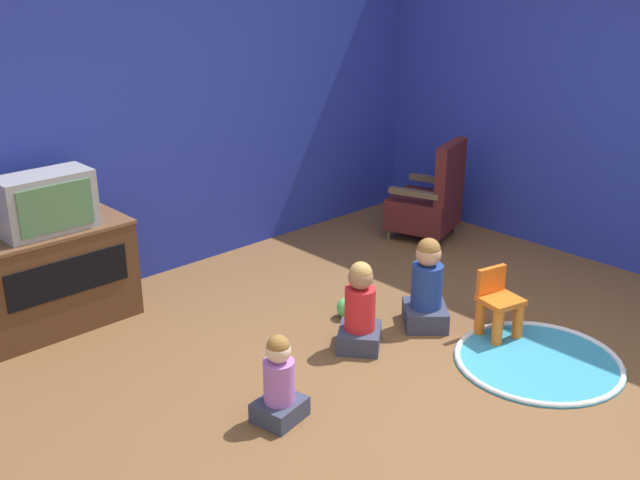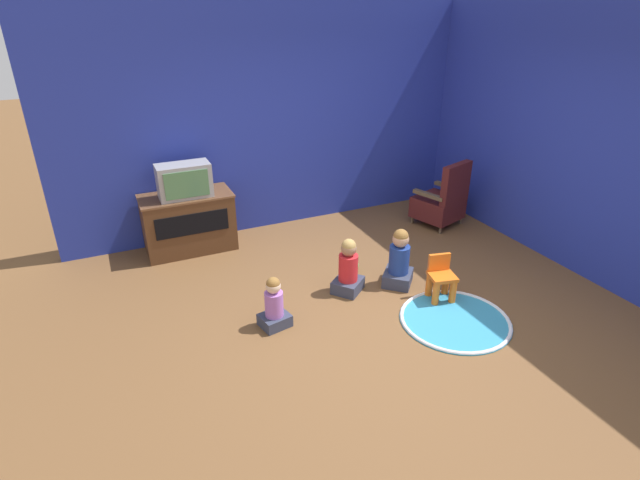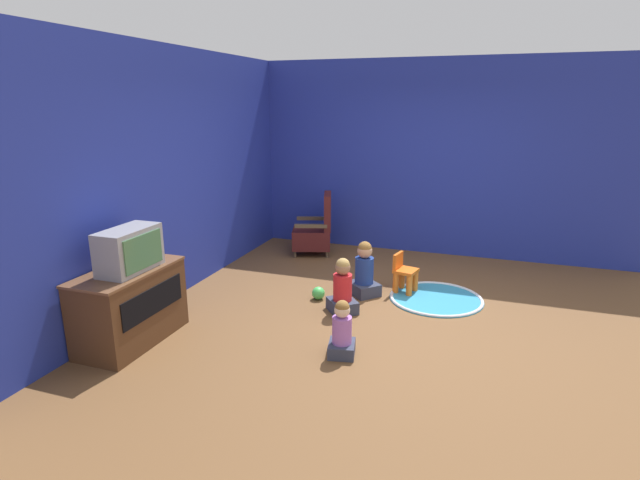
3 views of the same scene
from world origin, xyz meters
The scene contains 12 objects.
ground_plane centered at (0.00, 0.00, 0.00)m, with size 30.00×30.00×0.00m, color brown.
wall_back centered at (-0.23, 2.58, 1.43)m, with size 5.54×0.12×2.86m.
wall_right centered at (2.48, -0.18, 1.43)m, with size 0.12×5.64×2.86m.
tv_cabinet centered at (-1.50, 2.23, 0.38)m, with size 1.10×0.55×0.73m.
television centered at (-1.50, 2.17, 0.93)m, with size 0.62×0.32×0.40m.
black_armchair centered at (1.82, 1.54, 0.35)m, with size 0.71×0.71×0.93m.
yellow_kid_chair centered at (0.65, -0.03, 0.21)m, with size 0.31×0.30×0.48m.
play_mat centered at (0.54, -0.43, 0.01)m, with size 1.09×1.09×0.04m.
child_watching_left centered at (-0.16, 0.51, 0.27)m, with size 0.42×0.41×0.62m.
child_watching_center centered at (-1.10, 0.24, 0.23)m, with size 0.31×0.29×0.53m.
child_watching_right centered at (0.41, 0.42, 0.29)m, with size 0.45×0.45×0.66m.
toy_ball centered at (0.09, 0.88, 0.08)m, with size 0.15×0.15×0.15m.
Camera 3 is at (-5.07, -0.92, 2.25)m, focal length 28.00 mm.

